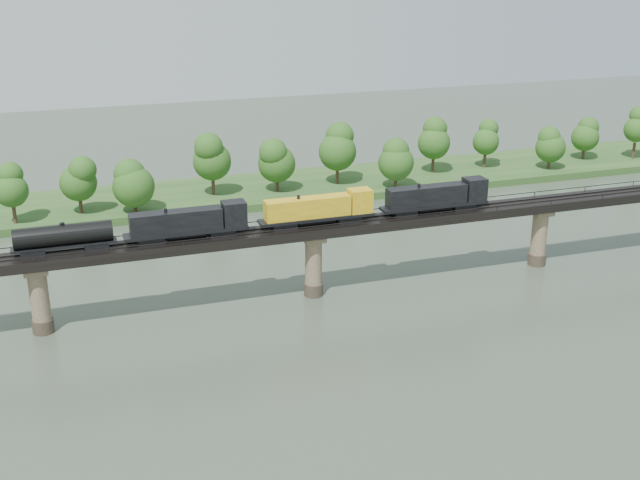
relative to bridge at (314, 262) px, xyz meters
name	(u,v)px	position (x,y,z in m)	size (l,w,h in m)	color
ground	(390,390)	(0.00, -30.00, -5.46)	(400.00, 400.00, 0.00)	#344133
far_bank	(235,193)	(0.00, 55.00, -4.66)	(300.00, 24.00, 1.60)	#294C1E
bridge	(314,262)	(0.00, 0.00, 0.00)	(236.00, 30.00, 11.50)	#473A2D
bridge_superstructure	(313,223)	(0.00, 0.00, 6.33)	(220.00, 4.90, 0.75)	black
far_treeline	(199,165)	(-8.21, 50.52, 3.37)	(289.06, 17.54, 13.60)	#382619
freight_train	(275,214)	(-5.89, 0.00, 8.40)	(71.82, 2.80, 4.94)	black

